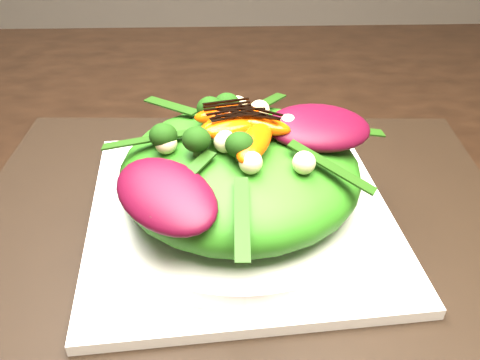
{
  "coord_description": "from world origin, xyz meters",
  "views": [
    {
      "loc": [
        0.18,
        -0.51,
        1.07
      ],
      "look_at": [
        0.19,
        -0.13,
        0.8
      ],
      "focal_mm": 38.0,
      "sensor_mm": 36.0,
      "label": 1
    }
  ],
  "objects_px": {
    "plate_base": "(240,213)",
    "orange_segment": "(215,113)",
    "dining_table": "(77,169)",
    "placemat": "(240,219)",
    "lettuce_mound": "(240,171)",
    "salad_bowl": "(240,201)"
  },
  "relations": [
    {
      "from": "plate_base",
      "to": "orange_segment",
      "type": "height_order",
      "value": "orange_segment"
    },
    {
      "from": "dining_table",
      "to": "orange_segment",
      "type": "bearing_deg",
      "value": -29.11
    },
    {
      "from": "dining_table",
      "to": "placemat",
      "type": "distance_m",
      "value": 0.23
    },
    {
      "from": "plate_base",
      "to": "lettuce_mound",
      "type": "relative_size",
      "value": 1.3
    },
    {
      "from": "salad_bowl",
      "to": "lettuce_mound",
      "type": "bearing_deg",
      "value": 0.0
    },
    {
      "from": "orange_segment",
      "to": "dining_table",
      "type": "bearing_deg",
      "value": 150.89
    },
    {
      "from": "plate_base",
      "to": "dining_table",
      "type": "bearing_deg",
      "value": 146.6
    },
    {
      "from": "dining_table",
      "to": "salad_bowl",
      "type": "distance_m",
      "value": 0.24
    },
    {
      "from": "plate_base",
      "to": "orange_segment",
      "type": "distance_m",
      "value": 0.1
    },
    {
      "from": "plate_base",
      "to": "lettuce_mound",
      "type": "xyz_separation_m",
      "value": [
        0.0,
        0.0,
        0.05
      ]
    },
    {
      "from": "dining_table",
      "to": "salad_bowl",
      "type": "bearing_deg",
      "value": -33.4
    },
    {
      "from": "placemat",
      "to": "salad_bowl",
      "type": "height_order",
      "value": "salad_bowl"
    },
    {
      "from": "salad_bowl",
      "to": "orange_segment",
      "type": "relative_size",
      "value": 4.35
    },
    {
      "from": "placemat",
      "to": "lettuce_mound",
      "type": "distance_m",
      "value": 0.06
    },
    {
      "from": "dining_table",
      "to": "orange_segment",
      "type": "height_order",
      "value": "dining_table"
    },
    {
      "from": "dining_table",
      "to": "orange_segment",
      "type": "relative_size",
      "value": 27.03
    },
    {
      "from": "dining_table",
      "to": "orange_segment",
      "type": "distance_m",
      "value": 0.23
    },
    {
      "from": "placemat",
      "to": "orange_segment",
      "type": "relative_size",
      "value": 9.05
    },
    {
      "from": "orange_segment",
      "to": "placemat",
      "type": "bearing_deg",
      "value": -55.17
    },
    {
      "from": "plate_base",
      "to": "orange_segment",
      "type": "bearing_deg",
      "value": 124.83
    },
    {
      "from": "plate_base",
      "to": "placemat",
      "type": "bearing_deg",
      "value": 0.0
    },
    {
      "from": "dining_table",
      "to": "placemat",
      "type": "bearing_deg",
      "value": -33.4
    }
  ]
}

